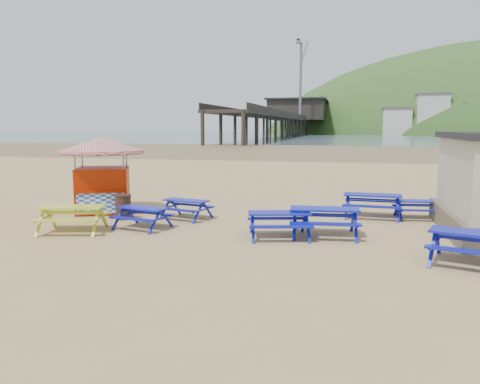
% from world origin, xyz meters
% --- Properties ---
extents(ground, '(400.00, 400.00, 0.00)m').
position_xyz_m(ground, '(0.00, 0.00, 0.00)').
color(ground, tan).
rests_on(ground, ground).
extents(wet_sand, '(400.00, 400.00, 0.00)m').
position_xyz_m(wet_sand, '(0.00, 55.00, 0.00)').
color(wet_sand, brown).
rests_on(wet_sand, ground).
extents(sea, '(400.00, 400.00, 0.00)m').
position_xyz_m(sea, '(0.00, 170.00, 0.01)').
color(sea, '#445662').
rests_on(sea, ground).
extents(picnic_table_blue_a, '(1.94, 1.71, 0.69)m').
position_xyz_m(picnic_table_blue_a, '(-1.86, 1.20, 0.35)').
color(picnic_table_blue_a, '#111EA2').
rests_on(picnic_table_blue_a, ground).
extents(picnic_table_blue_b, '(2.15, 1.78, 0.86)m').
position_xyz_m(picnic_table_blue_b, '(4.72, 3.04, 0.43)').
color(picnic_table_blue_b, '#111EA2').
rests_on(picnic_table_blue_b, ground).
extents(picnic_table_blue_c, '(1.74, 1.46, 0.67)m').
position_xyz_m(picnic_table_blue_c, '(6.33, 3.10, 0.34)').
color(picnic_table_blue_c, '#111EA2').
rests_on(picnic_table_blue_c, ground).
extents(picnic_table_blue_d, '(1.92, 1.67, 0.70)m').
position_xyz_m(picnic_table_blue_d, '(-2.71, -0.67, 0.35)').
color(picnic_table_blue_d, '#111EA2').
rests_on(picnic_table_blue_d, ground).
extents(picnic_table_blue_e, '(2.18, 1.91, 0.78)m').
position_xyz_m(picnic_table_blue_e, '(1.86, -0.93, 0.39)').
color(picnic_table_blue_e, '#111EA2').
rests_on(picnic_table_blue_e, ground).
extents(picnic_table_blue_f, '(2.21, 1.85, 0.87)m').
position_xyz_m(picnic_table_blue_f, '(3.17, -0.40, 0.43)').
color(picnic_table_blue_f, '#111EA2').
rests_on(picnic_table_blue_f, ground).
extents(picnic_table_yellow, '(2.30, 2.01, 0.83)m').
position_xyz_m(picnic_table_yellow, '(-4.63, -1.68, 0.42)').
color(picnic_table_yellow, '#AED42C').
rests_on(picnic_table_yellow, ground).
extents(ice_cream_kiosk, '(4.34, 4.34, 2.96)m').
position_xyz_m(ice_cream_kiosk, '(-5.50, 1.80, 1.86)').
color(ice_cream_kiosk, '#971A00').
rests_on(ice_cream_kiosk, ground).
extents(litter_bin, '(0.60, 0.60, 0.89)m').
position_xyz_m(litter_bin, '(-4.05, 0.60, 0.45)').
color(litter_bin, '#3D251B').
rests_on(litter_bin, ground).
extents(pier, '(24.00, 220.00, 39.29)m').
position_xyz_m(pier, '(-17.99, 178.23, 5.46)').
color(pier, black).
rests_on(pier, ground).
extents(picnic_table_blue_g, '(2.36, 2.12, 0.82)m').
position_xyz_m(picnic_table_blue_g, '(6.81, -2.70, 0.41)').
color(picnic_table_blue_g, '#111EA2').
rests_on(picnic_table_blue_g, ground).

